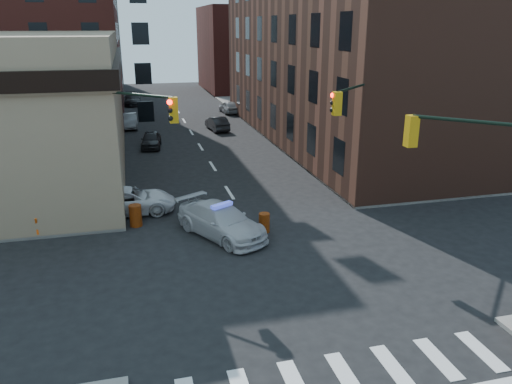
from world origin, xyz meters
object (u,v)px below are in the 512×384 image
parked_car_wnear (151,140)px  barrel_bank (136,216)px  pickup (129,201)px  pedestrian_a (42,193)px  barricade_nw_a (49,222)px  police_car (221,221)px  parked_car_enear (217,123)px  pedestrian_b (63,200)px  barrel_road (264,223)px  parked_car_wfar (129,121)px

parked_car_wnear → barrel_bank: size_ratio=3.45×
pickup → pedestrian_a: pedestrian_a is taller
parked_car_wnear → barricade_nw_a: parked_car_wnear is taller
parked_car_wnear → police_car: bearing=-76.7°
pickup → parked_car_enear: pickup is taller
pedestrian_a → barrel_bank: pedestrian_a is taller
police_car → pedestrian_b: 8.71m
barrel_road → barricade_nw_a: (-9.97, 2.13, 0.18)m
parked_car_enear → pedestrian_a: size_ratio=2.42×
pickup → parked_car_wnear: 14.92m
barricade_nw_a → pickup: bearing=22.4°
police_car → pedestrian_b: size_ratio=3.28×
police_car → barrel_road: 2.09m
barrel_road → barricade_nw_a: bearing=168.0°
police_car → barrel_road: police_car is taller
parked_car_enear → barrel_road: size_ratio=4.24×
police_car → pickup: bearing=106.4°
police_car → parked_car_enear: police_car is taller
parked_car_wnear → barricade_nw_a: 17.80m
pedestrian_a → barricade_nw_a: 3.67m
pedestrian_b → barrel_road: size_ratio=1.67×
police_car → parked_car_wnear: (-2.28, 18.96, -0.10)m
pedestrian_a → pickup: bearing=-20.3°
pedestrian_a → barricade_nw_a: (0.76, -3.58, -0.32)m
police_car → pedestrian_b: bearing=120.5°
parked_car_wnear → pedestrian_a: size_ratio=2.29×
pickup → barricade_nw_a: pickup is taller
parked_car_wnear → barrel_road: (4.36, -19.01, -0.17)m
parked_car_wfar → barricade_nw_a: bearing=-100.3°
pedestrian_a → barrel_bank: size_ratio=1.51×
barricade_nw_a → pedestrian_a: bearing=95.0°
pickup → parked_car_enear: bearing=-21.5°
pickup → barrel_bank: (0.30, -1.93, -0.14)m
parked_car_wnear → barrel_road: size_ratio=4.00×
pedestrian_a → pedestrian_b: pedestrian_a is taller
barrel_road → pedestrian_a: bearing=152.0°
pedestrian_b → barrel_road: 10.58m
police_car → barrel_road: bearing=-30.2°
pedestrian_a → barrel_road: bearing=-29.9°
parked_car_wnear → parked_car_enear: size_ratio=0.94×
pedestrian_a → parked_car_wnear: bearing=62.5°
parked_car_enear → police_car: bearing=73.9°
police_car → pedestrian_a: size_ratio=3.13×
parked_car_enear → pickup: bearing=61.2°
police_car → parked_car_wnear: bearing=68.1°
police_car → parked_car_enear: (4.10, 24.51, -0.09)m
pickup → pedestrian_a: (-4.46, 1.48, 0.29)m
parked_car_wfar → barricade_nw_a: size_ratio=3.07×
parked_car_enear → pedestrian_b: (-11.59, -20.06, 0.28)m
parked_car_wfar → pedestrian_a: (-4.76, -22.10, 0.29)m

